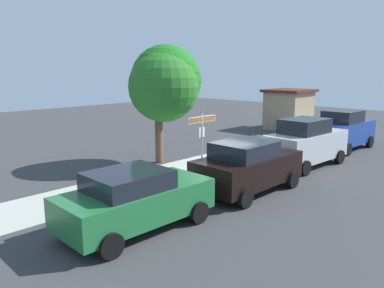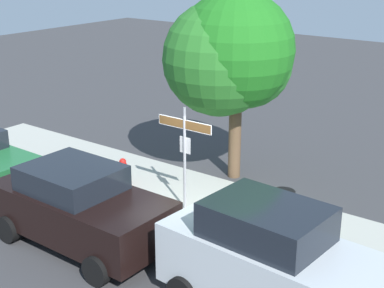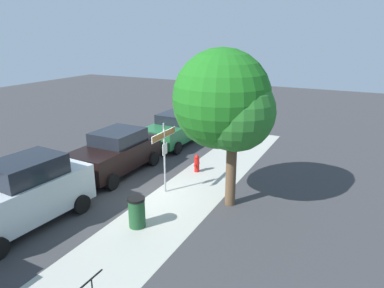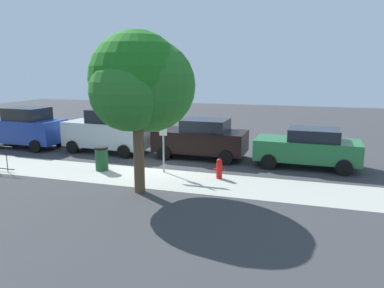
{
  "view_description": "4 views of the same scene",
  "coord_description": "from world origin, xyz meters",
  "views": [
    {
      "loc": [
        -12.0,
        -10.12,
        4.35
      ],
      "look_at": [
        -0.95,
        0.55,
        1.27
      ],
      "focal_mm": 35.33,
      "sensor_mm": 36.0,
      "label": 1
    },
    {
      "loc": [
        7.65,
        -10.21,
        6.44
      ],
      "look_at": [
        -0.47,
        0.67,
        1.69
      ],
      "focal_mm": 53.12,
      "sensor_mm": 36.0,
      "label": 2
    },
    {
      "loc": [
        9.96,
        6.77,
        5.81
      ],
      "look_at": [
        -1.39,
        1.1,
        1.76
      ],
      "focal_mm": 32.6,
      "sensor_mm": 36.0,
      "label": 3
    },
    {
      "loc": [
        -6.06,
        14.15,
        4.13
      ],
      "look_at": [
        -1.69,
        0.36,
        1.23
      ],
      "focal_mm": 35.12,
      "sensor_mm": 36.0,
      "label": 4
    }
  ],
  "objects": [
    {
      "name": "street_sign",
      "position": [
        -0.5,
        0.4,
        1.85
      ],
      "size": [
        1.63,
        0.07,
        2.71
      ],
      "color": "#9EA0A5",
      "rests_on": "ground_plane"
    },
    {
      "name": "trash_bin",
      "position": [
        2.06,
        0.9,
        0.49
      ],
      "size": [
        0.55,
        0.55,
        0.98
      ],
      "color": "#1E4C28",
      "rests_on": "ground_plane"
    },
    {
      "name": "shade_tree",
      "position": [
        -0.67,
        2.61,
        3.64
      ],
      "size": [
        3.51,
        3.58,
        5.41
      ],
      "color": "brown",
      "rests_on": "ground_plane"
    },
    {
      "name": "car_black",
      "position": [
        -1.25,
        -2.48,
        0.93
      ],
      "size": [
        4.28,
        2.18,
        1.84
      ],
      "rotation": [
        0.0,
        0.0,
        -0.01
      ],
      "color": "black",
      "rests_on": "ground_plane"
    },
    {
      "name": "fire_hydrant",
      "position": [
        -2.86,
        0.6,
        0.38
      ],
      "size": [
        0.42,
        0.22,
        0.78
      ],
      "color": "red",
      "rests_on": "ground_plane"
    },
    {
      "name": "ground_plane",
      "position": [
        0.0,
        0.0,
        0.0
      ],
      "size": [
        60.0,
        60.0,
        0.0
      ],
      "primitive_type": "plane",
      "color": "#38383A"
    },
    {
      "name": "car_silver",
      "position": [
        3.55,
        -2.24,
        1.07
      ],
      "size": [
        4.45,
        2.18,
        2.17
      ],
      "rotation": [
        0.0,
        0.0,
        -0.06
      ],
      "color": "#B6BDC2",
      "rests_on": "ground_plane"
    },
    {
      "name": "car_green",
      "position": [
        -6.05,
        -2.21,
        0.86
      ],
      "size": [
        4.34,
        2.18,
        1.68
      ],
      "rotation": [
        0.0,
        0.0,
        -0.02
      ],
      "color": "#216836",
      "rests_on": "ground_plane"
    },
    {
      "name": "sidewalk_strip",
      "position": [
        2.0,
        1.3,
        0.0
      ],
      "size": [
        24.0,
        2.6,
        0.0
      ],
      "primitive_type": "cube",
      "color": "#A9AAA0",
      "rests_on": "ground_plane"
    }
  ]
}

